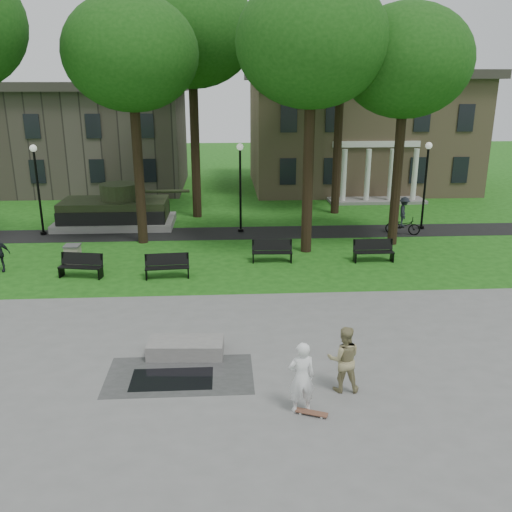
% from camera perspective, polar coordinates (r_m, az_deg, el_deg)
% --- Properties ---
extents(ground, '(120.00, 120.00, 0.00)m').
position_cam_1_polar(ground, '(17.85, -1.91, -7.67)').
color(ground, '#1A5012').
rests_on(ground, ground).
extents(plaza, '(22.00, 16.00, 0.02)m').
position_cam_1_polar(plaza, '(13.49, -1.27, -16.70)').
color(plaza, gray).
rests_on(plaza, ground).
extents(footpath, '(44.00, 2.60, 0.01)m').
position_cam_1_polar(footpath, '(29.16, -2.58, 2.42)').
color(footpath, black).
rests_on(footpath, ground).
extents(building_right, '(17.00, 12.00, 8.60)m').
position_cam_1_polar(building_right, '(43.53, 10.63, 12.96)').
color(building_right, '#9E8460').
rests_on(building_right, ground).
extents(building_left, '(15.00, 10.00, 7.20)m').
position_cam_1_polar(building_left, '(44.13, -17.73, 11.53)').
color(building_left, '#4C443D').
rests_on(building_left, ground).
extents(tree_1, '(6.20, 6.20, 11.63)m').
position_cam_1_polar(tree_1, '(27.00, -13.02, 20.00)').
color(tree_1, black).
rests_on(tree_1, ground).
extents(tree_2, '(6.60, 6.60, 12.16)m').
position_cam_1_polar(tree_2, '(25.01, 5.90, 21.39)').
color(tree_2, black).
rests_on(tree_2, ground).
extents(tree_3, '(6.00, 6.00, 11.19)m').
position_cam_1_polar(tree_3, '(27.00, 15.51, 19.06)').
color(tree_3, black).
rests_on(tree_3, ground).
extents(tree_4, '(7.20, 7.20, 13.50)m').
position_cam_1_polar(tree_4, '(32.31, -6.82, 22.38)').
color(tree_4, black).
rests_on(tree_4, ground).
extents(tree_5, '(6.40, 6.40, 12.44)m').
position_cam_1_polar(tree_5, '(33.43, 9.03, 20.88)').
color(tree_5, black).
rests_on(tree_5, ground).
extents(lamp_left, '(0.36, 0.36, 4.73)m').
position_cam_1_polar(lamp_left, '(30.41, -22.02, 7.17)').
color(lamp_left, black).
rests_on(lamp_left, ground).
extents(lamp_mid, '(0.36, 0.36, 4.73)m').
position_cam_1_polar(lamp_mid, '(28.86, -1.67, 7.94)').
color(lamp_mid, black).
rests_on(lamp_mid, ground).
extents(lamp_right, '(0.36, 0.36, 4.73)m').
position_cam_1_polar(lamp_right, '(30.84, 17.43, 7.77)').
color(lamp_right, black).
rests_on(lamp_right, ground).
extents(tank_monument, '(7.45, 3.40, 2.40)m').
position_cam_1_polar(tank_monument, '(31.48, -14.54, 4.60)').
color(tank_monument, gray).
rests_on(tank_monument, ground).
extents(puddle, '(2.20, 1.20, 0.00)m').
position_cam_1_polar(puddle, '(15.16, -8.84, -12.69)').
color(puddle, black).
rests_on(puddle, plaza).
extents(concrete_block, '(2.25, 1.13, 0.45)m').
position_cam_1_polar(concrete_block, '(16.25, -7.40, -9.54)').
color(concrete_block, gray).
rests_on(concrete_block, plaza).
extents(skateboard, '(0.80, 0.48, 0.07)m').
position_cam_1_polar(skateboard, '(13.63, 5.88, -16.17)').
color(skateboard, brown).
rests_on(skateboard, plaza).
extents(skateboarder, '(0.72, 0.52, 1.83)m').
position_cam_1_polar(skateboarder, '(13.30, 4.80, -12.61)').
color(skateboarder, white).
rests_on(skateboarder, plaza).
extents(friend_watching, '(0.91, 0.74, 1.78)m').
position_cam_1_polar(friend_watching, '(14.28, 9.22, -10.65)').
color(friend_watching, tan).
rests_on(friend_watching, plaza).
extents(cyclist, '(1.90, 1.15, 2.02)m').
position_cam_1_polar(cyclist, '(29.75, 15.25, 3.76)').
color(cyclist, black).
rests_on(cyclist, ground).
extents(park_bench_0, '(1.85, 0.85, 1.00)m').
position_cam_1_polar(park_bench_0, '(23.49, -17.96, -0.88)').
color(park_bench_0, black).
rests_on(park_bench_0, ground).
extents(park_bench_1, '(1.83, 0.67, 1.00)m').
position_cam_1_polar(park_bench_1, '(22.58, -9.32, -0.97)').
color(park_bench_1, black).
rests_on(park_bench_1, ground).
extents(park_bench_2, '(1.82, 0.61, 1.00)m').
position_cam_1_polar(park_bench_2, '(24.30, 1.69, 0.60)').
color(park_bench_2, black).
rests_on(park_bench_2, ground).
extents(park_bench_3, '(1.80, 0.52, 1.00)m').
position_cam_1_polar(park_bench_3, '(24.91, 12.25, 0.62)').
color(park_bench_3, black).
rests_on(park_bench_3, ground).
extents(trash_bin, '(0.67, 0.67, 0.96)m').
position_cam_1_polar(trash_bin, '(25.03, -18.69, 0.07)').
color(trash_bin, gray).
rests_on(trash_bin, ground).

